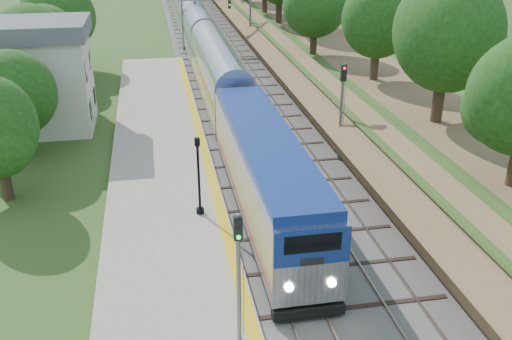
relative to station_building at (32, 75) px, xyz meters
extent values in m
cube|color=#4C4944|center=(16.00, 30.00, -4.03)|extent=(9.50, 170.00, 0.12)
cube|color=gray|center=(13.28, 30.00, -3.89)|extent=(0.08, 170.00, 0.16)
cube|color=gray|center=(14.72, 30.00, -3.89)|extent=(0.08, 170.00, 0.16)
cube|color=gray|center=(17.28, 30.00, -3.89)|extent=(0.08, 170.00, 0.16)
cube|color=gray|center=(18.72, 30.00, -3.89)|extent=(0.08, 170.00, 0.16)
cube|color=gray|center=(8.80, -14.00, -3.90)|extent=(6.40, 68.00, 0.38)
cube|color=gold|center=(11.65, -14.00, -3.70)|extent=(0.55, 68.00, 0.01)
cube|color=brown|center=(25.50, 30.00, -2.59)|extent=(9.00, 170.00, 3.00)
cube|color=brown|center=(21.60, 30.00, -2.79)|extent=(4.47, 170.00, 4.54)
cylinder|color=#332316|center=(24.00, -20.00, 0.22)|extent=(0.60, 0.60, 2.62)
sphere|color=#193B10|center=(24.00, -20.00, 3.79)|extent=(5.70, 5.70, 5.70)
cylinder|color=#332316|center=(24.00, 30.00, 0.22)|extent=(0.60, 0.60, 2.62)
cube|color=beige|center=(0.00, 0.00, -0.69)|extent=(8.00, 6.00, 6.80)
cube|color=#575A60|center=(0.00, 0.00, 3.31)|extent=(8.60, 6.60, 1.20)
cube|color=black|center=(4.01, -1.80, -2.29)|extent=(0.05, 1.10, 1.30)
cube|color=black|center=(4.01, 1.80, -2.29)|extent=(0.05, 1.10, 1.30)
cube|color=black|center=(4.01, -1.80, 0.51)|extent=(0.05, 1.10, 1.30)
cube|color=black|center=(4.01, 1.80, 0.51)|extent=(0.05, 1.10, 1.30)
cylinder|color=slate|center=(12.50, 25.00, -0.99)|extent=(0.24, 0.24, 6.20)
cylinder|color=slate|center=(20.50, 25.00, -0.99)|extent=(0.24, 0.24, 6.20)
cube|color=black|center=(14.00, 24.85, 1.11)|extent=(0.30, 0.20, 0.90)
cube|color=black|center=(18.00, 24.85, 1.11)|extent=(0.30, 0.20, 0.90)
cylinder|color=#332316|center=(2.00, -4.00, -2.86)|extent=(0.60, 0.60, 2.45)
sphere|color=#193B10|center=(2.00, -4.00, 0.46)|extent=(5.32, 5.32, 5.32)
cylinder|color=#332316|center=(2.00, 12.00, -2.86)|extent=(0.60, 0.60, 2.45)
sphere|color=#193B10|center=(2.00, 12.00, 0.46)|extent=(5.32, 5.32, 5.32)
cube|color=black|center=(14.00, -16.50, -3.51)|extent=(2.75, 17.20, 0.60)
cube|color=#B7BAC1|center=(14.00, -16.50, -1.52)|extent=(2.99, 17.91, 3.38)
cube|color=navy|center=(14.00, -16.50, 0.39)|extent=(2.87, 17.20, 0.44)
cube|color=navy|center=(14.00, -25.49, -0.58)|extent=(2.96, 0.10, 1.49)
cube|color=black|center=(14.00, -25.53, -0.38)|extent=(2.19, 0.06, 0.75)
cube|color=#A0140F|center=(14.00, -16.50, -2.67)|extent=(3.01, 17.55, 0.10)
cube|color=#B7BAC1|center=(14.00, 3.01, -1.87)|extent=(2.99, 19.90, 3.88)
cube|color=#B7BAC1|center=(14.00, 23.51, -1.87)|extent=(2.99, 19.90, 3.88)
cube|color=#B7BAC1|center=(14.00, 44.01, -1.87)|extent=(2.99, 19.90, 3.88)
cylinder|color=black|center=(10.57, -16.29, -3.57)|extent=(0.42, 0.42, 0.29)
cylinder|color=black|center=(10.57, -16.29, -1.71)|extent=(0.13, 0.13, 3.72)
cube|color=black|center=(10.57, -16.29, 0.35)|extent=(0.27, 0.27, 0.38)
cube|color=silver|center=(10.57, -16.29, 0.35)|extent=(0.19, 0.19, 0.29)
cylinder|color=slate|center=(11.10, -26.28, -1.08)|extent=(0.16, 0.16, 5.26)
cube|color=black|center=(11.10, -26.28, 1.00)|extent=(0.31, 0.20, 0.91)
cylinder|color=#0CE526|center=(11.10, -26.40, 1.00)|extent=(0.15, 0.05, 0.15)
cylinder|color=slate|center=(20.20, -10.07, -0.78)|extent=(0.19, 0.19, 6.39)
cube|color=black|center=(20.20, -10.07, 1.80)|extent=(0.35, 0.23, 1.03)
cylinder|color=#FF0C0C|center=(20.20, -10.20, 1.80)|extent=(0.16, 0.06, 0.16)
camera|label=1|loc=(8.66, -42.90, 10.71)|focal=40.00mm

